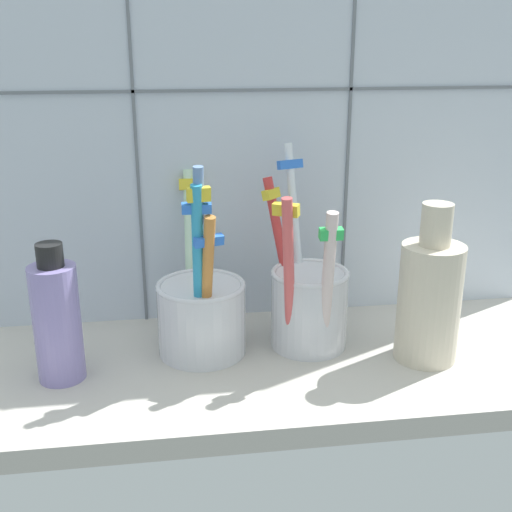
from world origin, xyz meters
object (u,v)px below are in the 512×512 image
(toothbrush_cup_left, at_px, (201,311))
(ceramic_vase, at_px, (430,297))
(toothbrush_cup_right, at_px, (308,301))
(soap_bottle, at_px, (57,320))

(toothbrush_cup_left, distance_m, ceramic_vase, 0.21)
(toothbrush_cup_right, relative_size, soap_bottle, 1.52)
(ceramic_vase, bearing_deg, toothbrush_cup_left, 168.97)
(toothbrush_cup_right, distance_m, soap_bottle, 0.23)
(ceramic_vase, xyz_separation_m, soap_bottle, (-0.33, 0.01, -0.01))
(toothbrush_cup_left, distance_m, toothbrush_cup_right, 0.10)
(toothbrush_cup_left, xyz_separation_m, soap_bottle, (-0.13, -0.03, 0.01))
(soap_bottle, bearing_deg, ceramic_vase, -1.49)
(toothbrush_cup_right, relative_size, ceramic_vase, 1.27)
(toothbrush_cup_left, height_order, toothbrush_cup_right, toothbrush_cup_right)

